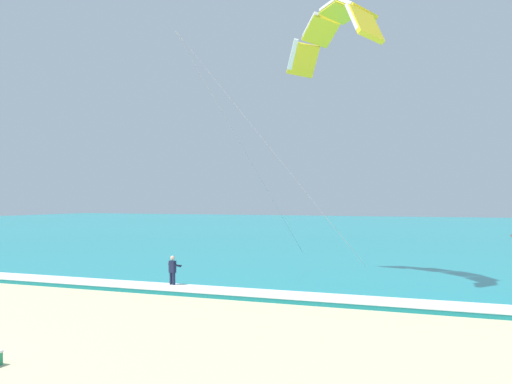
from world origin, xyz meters
name	(u,v)px	position (x,y,z in m)	size (l,w,h in m)	color
sea	(370,229)	(0.00, 72.93, 0.10)	(200.00, 120.00, 0.20)	teal
surf_foam	(156,286)	(0.00, 13.93, 0.22)	(200.00, 2.03, 0.04)	white
surfboard	(172,289)	(0.61, 14.52, 0.03)	(0.76, 1.46, 0.09)	#239EC6
kitesurfer	(173,271)	(0.61, 14.54, 0.94)	(0.60, 0.60, 1.69)	#191E38
kite_primary	(334,28)	(7.41, 20.47, 14.06)	(10.15, 9.18, 14.22)	yellow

